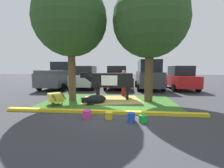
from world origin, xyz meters
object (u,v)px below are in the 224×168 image
(cow_holstein, at_px, (111,80))
(bucket_yellow, at_px, (109,115))
(pickup_truck_maroon, at_px, (60,76))
(bucket_pink, at_px, (87,114))
(shade_tree_left, at_px, (71,20))
(sedan_blue, at_px, (117,78))
(shade_tree_right, at_px, (150,20))
(calf_lying, at_px, (95,100))
(sedan_red, at_px, (180,78))
(bucket_blue, at_px, (131,117))
(person_handler, at_px, (124,82))
(suv_dark_grey, at_px, (149,75))
(bucket_green, at_px, (143,118))
(sedan_silver, at_px, (86,77))
(wheelbarrow, at_px, (55,98))

(cow_holstein, relative_size, bucket_yellow, 11.30)
(cow_holstein, relative_size, pickup_truck_maroon, 0.58)
(bucket_pink, bearing_deg, shade_tree_left, 118.63)
(sedan_blue, bearing_deg, shade_tree_right, -68.54)
(calf_lying, height_order, sedan_red, sedan_red)
(bucket_pink, relative_size, bucket_blue, 1.03)
(shade_tree_right, height_order, person_handler, shade_tree_right)
(shade_tree_right, bearing_deg, sedan_red, 58.05)
(person_handler, distance_m, bucket_blue, 4.83)
(shade_tree_right, height_order, pickup_truck_maroon, shade_tree_right)
(bucket_yellow, xyz_separation_m, sedan_red, (5.09, 8.49, 0.85))
(sedan_blue, bearing_deg, calf_lying, -95.88)
(calf_lying, bearing_deg, shade_tree_left, 149.04)
(bucket_blue, distance_m, sedan_blue, 8.88)
(shade_tree_right, relative_size, suv_dark_grey, 1.36)
(calf_lying, distance_m, sedan_blue, 6.39)
(person_handler, height_order, pickup_truck_maroon, pickup_truck_maroon)
(bucket_green, distance_m, pickup_truck_maroon, 10.98)
(bucket_yellow, bearing_deg, bucket_green, -9.44)
(shade_tree_left, height_order, sedan_silver, shade_tree_left)
(wheelbarrow, bearing_deg, bucket_blue, -28.82)
(wheelbarrow, height_order, bucket_pink, wheelbarrow)
(person_handler, bearing_deg, bucket_yellow, -94.78)
(bucket_blue, distance_m, pickup_truck_maroon, 10.75)
(person_handler, distance_m, bucket_yellow, 4.62)
(bucket_green, bearing_deg, calf_lying, 131.80)
(person_handler, height_order, sedan_red, sedan_red)
(person_handler, height_order, suv_dark_grey, suv_dark_grey)
(shade_tree_left, height_order, bucket_green, shade_tree_left)
(suv_dark_grey, relative_size, sedan_red, 1.05)
(wheelbarrow, bearing_deg, bucket_yellow, -32.12)
(shade_tree_left, distance_m, calf_lying, 4.58)
(wheelbarrow, distance_m, bucket_pink, 2.73)
(bucket_pink, bearing_deg, person_handler, 75.12)
(calf_lying, height_order, bucket_yellow, calf_lying)
(cow_holstein, xyz_separation_m, sedan_blue, (0.01, 5.02, -0.14))
(pickup_truck_maroon, xyz_separation_m, sedan_silver, (2.40, 0.12, -0.13))
(person_handler, xyz_separation_m, pickup_truck_maroon, (-5.99, 3.83, 0.20))
(sedan_blue, bearing_deg, bucket_green, -80.09)
(sedan_silver, bearing_deg, sedan_blue, 1.40)
(shade_tree_right, distance_m, bucket_green, 5.40)
(suv_dark_grey, bearing_deg, person_handler, -117.70)
(cow_holstein, height_order, calf_lying, cow_holstein)
(bucket_yellow, distance_m, bucket_blue, 0.82)
(bucket_yellow, xyz_separation_m, sedan_blue, (-0.34, 8.56, 0.85))
(shade_tree_right, height_order, sedan_red, shade_tree_right)
(sedan_silver, bearing_deg, shade_tree_right, -46.80)
(suv_dark_grey, bearing_deg, cow_holstein, -119.58)
(shade_tree_right, height_order, suv_dark_grey, shade_tree_right)
(calf_lying, xyz_separation_m, sedan_red, (6.08, 6.25, 0.75))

